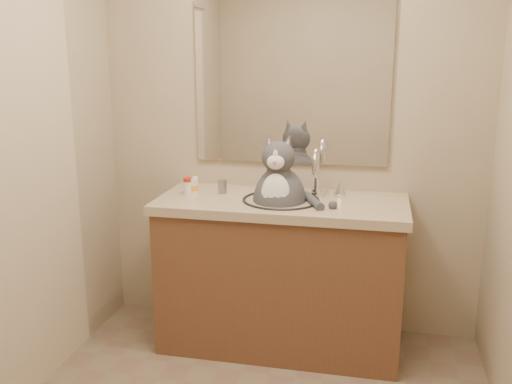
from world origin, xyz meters
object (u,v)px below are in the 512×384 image
grey_canister (222,186)px  pill_bottle_redcap (189,186)px  pill_bottle_orange (193,186)px  cat (279,197)px

grey_canister → pill_bottle_redcap: bearing=-158.4°
pill_bottle_orange → grey_canister: bearing=21.5°
pill_bottle_orange → grey_canister: size_ratio=1.24×
pill_bottle_redcap → pill_bottle_orange: (0.02, 0.01, -0.00)m
pill_bottle_redcap → pill_bottle_orange: bearing=21.7°
pill_bottle_orange → grey_canister: 0.16m
pill_bottle_orange → grey_canister: (0.15, 0.06, -0.01)m
cat → pill_bottle_orange: cat is taller
cat → pill_bottle_orange: (-0.49, 0.04, 0.02)m
grey_canister → pill_bottle_orange: bearing=-158.5°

